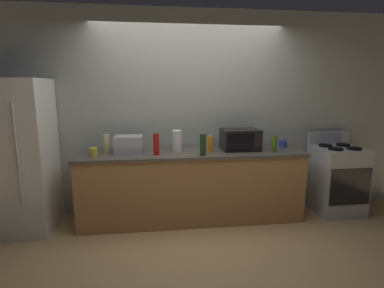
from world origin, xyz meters
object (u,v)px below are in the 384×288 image
Objects in this scene: toaster_oven at (129,144)px; microwave at (240,139)px; bottle_hot_sauce at (156,144)px; paper_towel_roll at (177,141)px; bottle_olive_oil at (274,144)px; bottle_wine at (203,145)px; bottle_dish_soap at (210,144)px; bottle_hand_soap at (107,144)px; refrigerator at (19,157)px; mug_blue at (283,144)px; stove_range at (336,179)px; mug_yellow at (93,152)px.

microwave is at bearing -0.49° from toaster_oven.
paper_towel_roll is at bearing 30.39° from bottle_hot_sauce.
bottle_olive_oil is 0.92m from bottle_wine.
toaster_oven is at bearing 175.15° from bottle_dish_soap.
bottle_hand_soap reaches higher than toaster_oven.
bottle_hand_soap is at bearing 179.07° from paper_towel_roll.
refrigerator is at bearing 177.39° from bottle_olive_oil.
toaster_oven reaches higher than mug_blue.
bottle_hot_sauce is (-0.55, 0.10, 0.00)m from bottle_wine.
stove_range is 3.22m from mug_yellow.
bottle_dish_soap is 0.97× the size of bottle_olive_oil.
bottle_hand_soap reaches higher than mug_yellow.
mug_blue is at bearing 2.64° from paper_towel_roll.
toaster_oven is 1.26× the size of paper_towel_roll.
mug_yellow is (-1.42, -0.05, -0.05)m from bottle_dish_soap.
paper_towel_roll is 1.06× the size of bottle_wine.
bottle_dish_soap is 0.68m from bottle_hot_sauce.
mug_yellow is at bearing -175.57° from mug_blue.
refrigerator is 3.75× the size of microwave.
mug_blue is at bearing 4.43° from mug_yellow.
mug_blue is (1.02, 0.14, -0.05)m from bottle_dish_soap.
bottle_hot_sauce reaches higher than mug_yellow.
toaster_oven is 1.02m from bottle_dish_soap.
bottle_wine is at bearing -164.23° from mug_blue.
mug_blue and mug_yellow have the same top height.
toaster_oven is 0.43m from mug_yellow.
bottle_wine is at bearing -154.34° from microwave.
bottle_hand_soap is 2.41× the size of mug_yellow.
bottle_olive_oil is 0.35m from mug_blue.
mug_blue is 2.45m from mug_yellow.
bottle_hot_sauce is at bearing 169.28° from bottle_wine.
bottle_wine reaches higher than bottle_hand_soap.
paper_towel_roll is at bearing 1.54° from refrigerator.
bottle_hot_sauce reaches higher than bottle_hand_soap.
bottle_hot_sauce is at bearing -172.61° from mug_blue.
toaster_oven is 1.64× the size of bottle_olive_oil.
bottle_hand_soap is at bearing 174.37° from bottle_olive_oil.
mug_blue is (3.30, 0.12, 0.05)m from refrigerator.
toaster_oven is at bearing 163.21° from bottle_wine.
toaster_oven is (1.26, 0.06, 0.10)m from refrigerator.
bottle_hand_soap is 2.30m from mug_blue.
microwave and paper_towel_roll have the same top height.
bottle_dish_soap is (1.01, -0.09, -0.00)m from toaster_oven.
bottle_olive_oil is 1.47m from bottle_hot_sauce.
mug_yellow is (-2.21, 0.07, -0.05)m from bottle_olive_oil.
paper_towel_roll reaches higher than mug_yellow.
stove_range is at bearing -1.32° from paper_towel_roll.
microwave is at bearing 7.99° from bottle_hot_sauce.
refrigerator is at bearing -177.27° from toaster_oven.
paper_towel_roll is 1.30× the size of bottle_olive_oil.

